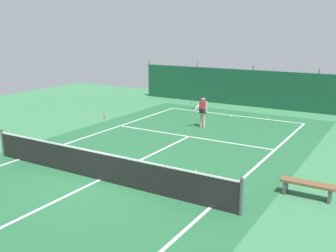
# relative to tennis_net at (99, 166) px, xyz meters

# --- Properties ---
(ground_plane) EXTENTS (36.00, 36.00, 0.00)m
(ground_plane) POSITION_rel_tennis_net_xyz_m (0.00, 0.00, -0.51)
(ground_plane) COLOR #387A4C
(court_surface) EXTENTS (11.02, 26.60, 0.01)m
(court_surface) POSITION_rel_tennis_net_xyz_m (0.00, 0.00, -0.51)
(court_surface) COLOR #236038
(court_surface) RESTS_ON ground
(tennis_net) EXTENTS (10.12, 0.10, 1.10)m
(tennis_net) POSITION_rel_tennis_net_xyz_m (0.00, 0.00, 0.00)
(tennis_net) COLOR black
(tennis_net) RESTS_ON ground
(back_fence) EXTENTS (16.30, 0.98, 2.70)m
(back_fence) POSITION_rel_tennis_net_xyz_m (-0.00, 15.61, 0.16)
(back_fence) COLOR #14472D
(back_fence) RESTS_ON ground
(tennis_player) EXTENTS (0.82, 0.67, 1.64)m
(tennis_player) POSITION_rel_tennis_net_xyz_m (-0.25, 8.35, 0.45)
(tennis_player) COLOR #D8AD8C
(tennis_player) RESTS_ON ground
(tennis_ball_near_player) EXTENTS (0.07, 0.07, 0.07)m
(tennis_ball_near_player) POSITION_rel_tennis_net_xyz_m (-2.59, 12.12, -0.48)
(tennis_ball_near_player) COLOR #CCDB33
(tennis_ball_near_player) RESTS_ON ground
(tennis_ball_midcourt) EXTENTS (0.07, 0.07, 0.07)m
(tennis_ball_midcourt) POSITION_rel_tennis_net_xyz_m (2.07, 12.12, -0.48)
(tennis_ball_midcourt) COLOR #CCDB33
(tennis_ball_midcourt) RESTS_ON ground
(tennis_ball_by_sideline) EXTENTS (0.07, 0.07, 0.07)m
(tennis_ball_by_sideline) POSITION_rel_tennis_net_xyz_m (2.41, 2.40, -0.48)
(tennis_ball_by_sideline) COLOR #CCDB33
(tennis_ball_by_sideline) RESTS_ON ground
(parked_car) EXTENTS (2.26, 4.33, 1.68)m
(parked_car) POSITION_rel_tennis_net_xyz_m (0.35, 18.50, 0.33)
(parked_car) COLOR maroon
(parked_car) RESTS_ON ground
(courtside_bench) EXTENTS (1.60, 0.40, 0.49)m
(courtside_bench) POSITION_rel_tennis_net_xyz_m (6.31, 2.17, -0.14)
(courtside_bench) COLOR brown
(courtside_bench) RESTS_ON ground
(water_bottle) EXTENTS (0.08, 0.08, 0.24)m
(water_bottle) POSITION_rel_tennis_net_xyz_m (-5.93, 7.30, -0.39)
(water_bottle) COLOR #D84C38
(water_bottle) RESTS_ON ground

